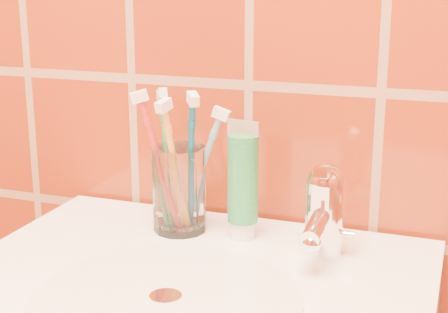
% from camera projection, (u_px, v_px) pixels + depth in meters
% --- Properties ---
extents(glass_tumbler, '(0.09, 0.09, 0.12)m').
position_uv_depth(glass_tumbler, '(180.00, 189.00, 0.94)').
color(glass_tumbler, white).
rests_on(glass_tumbler, pedestal_sink).
extents(toothpaste_tube, '(0.05, 0.04, 0.16)m').
position_uv_depth(toothpaste_tube, '(243.00, 184.00, 0.90)').
color(toothpaste_tube, white).
rests_on(toothpaste_tube, pedestal_sink).
extents(faucet, '(0.05, 0.11, 0.12)m').
position_uv_depth(faucet, '(324.00, 207.00, 0.85)').
color(faucet, white).
rests_on(faucet, pedestal_sink).
extents(toothbrush_0, '(0.12, 0.11, 0.21)m').
position_uv_depth(toothbrush_0, '(161.00, 164.00, 0.91)').
color(toothbrush_0, '#B22926').
rests_on(toothbrush_0, glass_tumbler).
extents(toothbrush_1, '(0.09, 0.09, 0.18)m').
position_uv_depth(toothbrush_1, '(201.00, 170.00, 0.93)').
color(toothbrush_1, '#78AAD6').
rests_on(toothbrush_1, glass_tumbler).
extents(toothbrush_2, '(0.06, 0.12, 0.21)m').
position_uv_depth(toothbrush_2, '(175.00, 169.00, 0.90)').
color(toothbrush_2, orange).
rests_on(toothbrush_2, glass_tumbler).
extents(toothbrush_3, '(0.13, 0.14, 0.21)m').
position_uv_depth(toothbrush_3, '(167.00, 160.00, 0.95)').
color(toothbrush_3, '#20783F').
rests_on(toothbrush_3, glass_tumbler).
extents(toothbrush_4, '(0.10, 0.11, 0.21)m').
position_uv_depth(toothbrush_4, '(190.00, 165.00, 0.91)').
color(toothbrush_4, '#0C4F6C').
rests_on(toothbrush_4, glass_tumbler).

